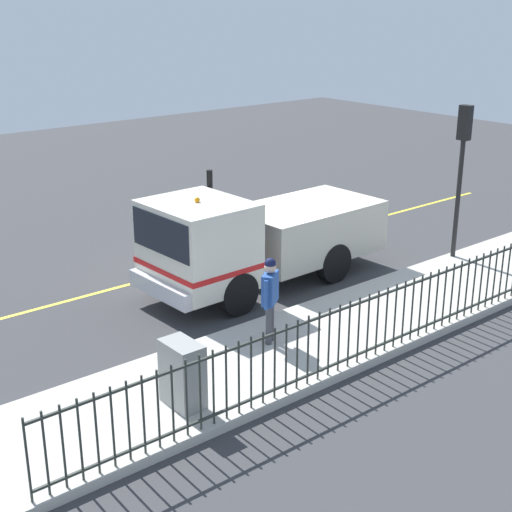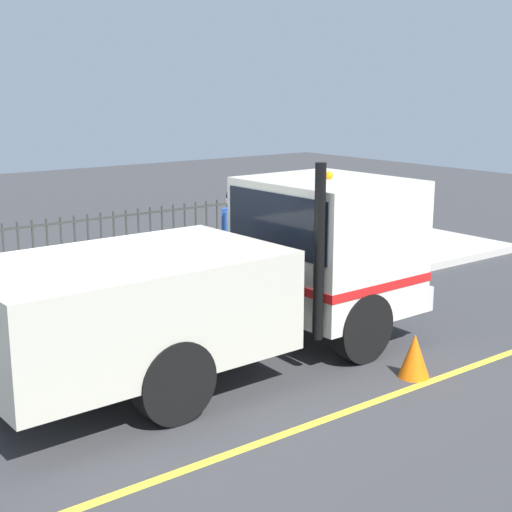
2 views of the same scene
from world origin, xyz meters
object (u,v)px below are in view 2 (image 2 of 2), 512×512
Objects in this scene: work_truck at (247,269)px; worker_standing at (232,228)px; traffic_cone at (414,356)px; utility_cabinet at (311,231)px.

worker_standing is at bearing 146.23° from work_truck.
worker_standing is (2.75, -1.74, -0.06)m from work_truck.
worker_standing is 3.02× the size of traffic_cone.
worker_standing is at bearing 108.41° from utility_cabinet.
utility_cabinet reaches higher than traffic_cone.
work_truck is 3.62× the size of worker_standing.
worker_standing reaches higher than utility_cabinet.
work_truck is at bearing 129.68° from utility_cabinet.
worker_standing is 2.81m from utility_cabinet.
work_truck is 10.94× the size of traffic_cone.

